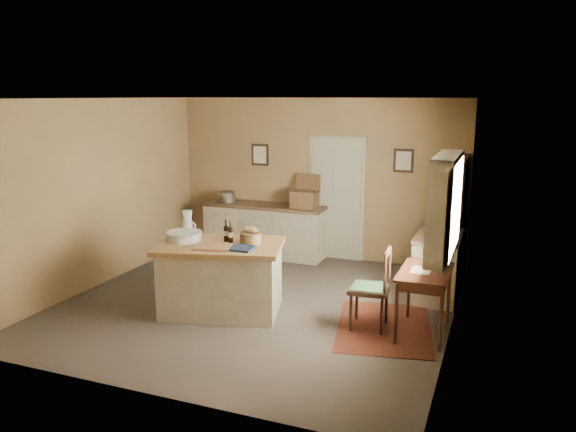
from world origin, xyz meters
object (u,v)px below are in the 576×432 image
sideboard (265,228)px  right_cabinet (437,265)px  work_island (221,276)px  writing_desk (425,279)px  desk_chair (369,289)px  shelving_unit (456,219)px

sideboard → right_cabinet: (3.04, -1.05, -0.02)m
work_island → writing_desk: bearing=-8.9°
writing_desk → right_cabinet: 1.34m
desk_chair → right_cabinet: 1.52m
writing_desk → work_island: bearing=-174.3°
sideboard → shelving_unit: bearing=-3.6°
desk_chair → shelving_unit: (0.78, 2.23, 0.46)m
writing_desk → right_cabinet: bearing=90.0°
sideboard → work_island: bearing=-78.7°
desk_chair → writing_desk: bearing=2.1°
writing_desk → shelving_unit: size_ratio=0.49×
work_island → writing_desk: 2.54m
work_island → shelving_unit: 3.63m
work_island → sideboard: size_ratio=0.82×
sideboard → desk_chair: size_ratio=2.21×
shelving_unit → work_island: bearing=-137.7°
work_island → right_cabinet: (2.52, 1.57, -0.02)m
sideboard → writing_desk: bearing=-38.0°
work_island → writing_desk: work_island is taller
work_island → sideboard: 2.68m
desk_chair → right_cabinet: right_cabinet is taller
work_island → desk_chair: bearing=-8.8°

